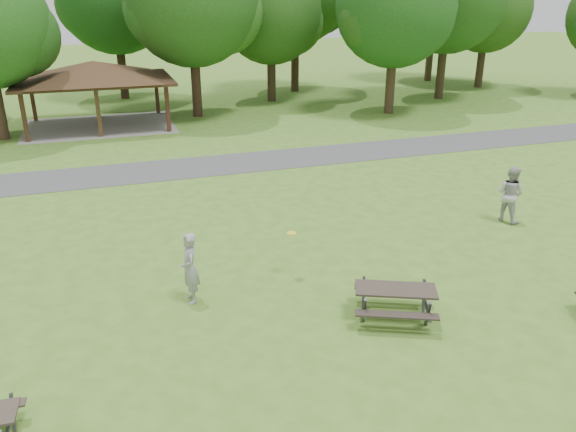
{
  "coord_description": "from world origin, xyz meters",
  "views": [
    {
      "loc": [
        -3.9,
        -10.57,
        7.53
      ],
      "look_at": [
        1.0,
        4.0,
        1.3
      ],
      "focal_mm": 35.0,
      "sensor_mm": 36.0,
      "label": 1
    }
  ],
  "objects": [
    {
      "name": "tree_row_e",
      "position": [
        2.1,
        25.03,
        6.78
      ],
      "size": [
        8.4,
        8.0,
        11.02
      ],
      "color": "black",
      "rests_on": "ground"
    },
    {
      "name": "asphalt_path",
      "position": [
        0.0,
        14.0,
        0.01
      ],
      "size": [
        120.0,
        3.2,
        0.02
      ],
      "primitive_type": "cube",
      "color": "#424244",
      "rests_on": "ground"
    },
    {
      "name": "frisbee_catcher",
      "position": [
        9.14,
        4.2,
        0.99
      ],
      "size": [
        1.07,
        1.18,
        1.98
      ],
      "primitive_type": "imported",
      "rotation": [
        0.0,
        0.0,
        1.99
      ],
      "color": "#B0B0B3",
      "rests_on": "ground"
    },
    {
      "name": "tree_row_i",
      "position": [
        26.08,
        29.03,
        5.91
      ],
      "size": [
        7.14,
        6.8,
        9.52
      ],
      "color": "#2E2114",
      "rests_on": "ground"
    },
    {
      "name": "pavilion",
      "position": [
        -4.0,
        24.0,
        3.06
      ],
      "size": [
        8.6,
        7.01,
        3.76
      ],
      "color": "#322012",
      "rests_on": "ground"
    },
    {
      "name": "picnic_table_middle",
      "position": [
        2.37,
        -0.13,
        0.62
      ],
      "size": [
        2.42,
        2.22,
        0.85
      ],
      "color": "#2E2621",
      "rests_on": "ground"
    },
    {
      "name": "tree_row_f",
      "position": [
        8.09,
        28.53,
        5.84
      ],
      "size": [
        7.35,
        7.0,
        9.55
      ],
      "color": "black",
      "rests_on": "ground"
    },
    {
      "name": "frisbee_in_flight",
      "position": [
        0.69,
        2.76,
        1.31
      ],
      "size": [
        0.28,
        0.28,
        0.02
      ],
      "color": "yellow",
      "rests_on": "ground"
    },
    {
      "name": "frisbee_thrower",
      "position": [
        -2.22,
        2.27,
        0.95
      ],
      "size": [
        0.46,
        0.7,
        1.9
      ],
      "primitive_type": "imported",
      "rotation": [
        0.0,
        0.0,
        -1.58
      ],
      "color": "gray",
      "rests_on": "ground"
    },
    {
      "name": "tree_row_g",
      "position": [
        14.09,
        22.03,
        6.33
      ],
      "size": [
        7.77,
        7.4,
        10.25
      ],
      "color": "#2F2215",
      "rests_on": "ground"
    },
    {
      "name": "ground",
      "position": [
        0.0,
        0.0,
        0.0
      ],
      "size": [
        160.0,
        160.0,
        0.0
      ],
      "primitive_type": "plane",
      "color": "#447120",
      "rests_on": "ground"
    }
  ]
}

